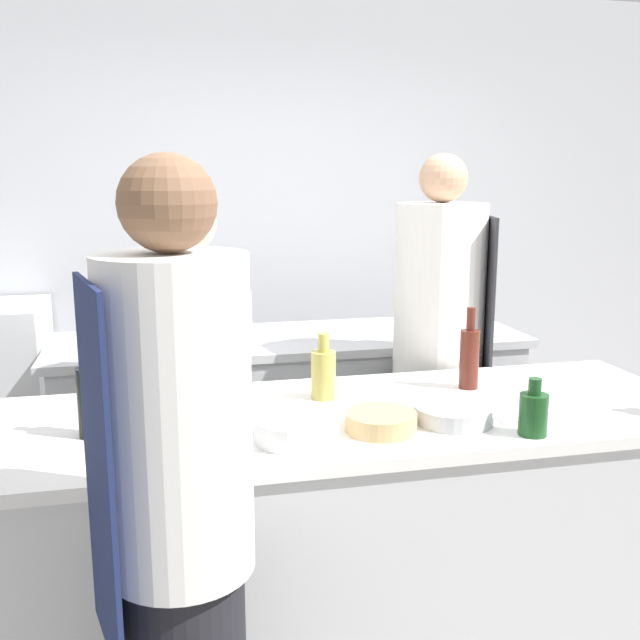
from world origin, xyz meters
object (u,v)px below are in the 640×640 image
(bowl_prep_small, at_px, (381,422))
(cup, at_px, (241,403))
(bottle_wine, at_px, (469,356))
(chef_at_prep_near, at_px, (180,535))
(chef_at_pass_far, at_px, (193,403))
(stockpot, at_px, (223,320))
(bowl_mixing_large, at_px, (191,432))
(bowl_ceramic_blue, at_px, (453,413))
(chef_at_stove, at_px, (438,360))
(bowl_wooden_salad, at_px, (296,429))
(bottle_olive_oil, at_px, (90,399))
(bottle_cooking_oil, at_px, (323,373))
(bottle_vinegar, at_px, (533,413))

(bowl_prep_small, xyz_separation_m, cup, (-0.41, 0.26, 0.01))
(bottle_wine, bearing_deg, bowl_prep_small, -141.62)
(chef_at_prep_near, distance_m, chef_at_pass_far, 1.20)
(chef_at_pass_far, xyz_separation_m, stockpot, (0.18, 0.50, 0.23))
(bowl_mixing_large, relative_size, bowl_ceramic_blue, 0.83)
(bowl_prep_small, relative_size, stockpot, 0.85)
(chef_at_stove, relative_size, bowl_prep_small, 7.92)
(bottle_wine, bearing_deg, bowl_wooden_salad, -152.20)
(bottle_wine, bearing_deg, cup, -173.08)
(bowl_prep_small, bearing_deg, chef_at_stove, 57.64)
(bowl_prep_small, relative_size, bowl_ceramic_blue, 0.87)
(chef_at_prep_near, distance_m, cup, 0.77)
(bottle_wine, bearing_deg, bowl_mixing_large, -162.30)
(bowl_mixing_large, bearing_deg, bowl_wooden_salad, -9.99)
(bowl_ceramic_blue, relative_size, bowl_wooden_salad, 1.01)
(bowl_ceramic_blue, bearing_deg, bowl_wooden_salad, -174.50)
(bowl_ceramic_blue, height_order, stockpot, stockpot)
(chef_at_stove, height_order, chef_at_pass_far, chef_at_stove)
(bottle_wine, bearing_deg, bowl_ceramic_blue, -121.41)
(bowl_prep_small, xyz_separation_m, stockpot, (-0.37, 1.22, 0.10))
(chef_at_pass_far, height_order, bottle_olive_oil, chef_at_pass_far)
(chef_at_prep_near, height_order, cup, chef_at_prep_near)
(bottle_olive_oil, bearing_deg, stockpot, 64.80)
(chef_at_stove, bearing_deg, bottle_olive_oil, -47.00)
(bowl_prep_small, bearing_deg, bottle_cooking_oil, 105.09)
(bowl_mixing_large, height_order, bowl_prep_small, bowl_mixing_large)
(chef_at_stove, height_order, bottle_wine, chef_at_stove)
(chef_at_prep_near, distance_m, bowl_ceramic_blue, 1.03)
(bottle_olive_oil, bearing_deg, bottle_vinegar, -12.39)
(bowl_wooden_salad, bearing_deg, chef_at_stove, 47.07)
(bowl_wooden_salad, distance_m, cup, 0.31)
(bottle_cooking_oil, relative_size, bowl_ceramic_blue, 0.92)
(chef_at_pass_far, bearing_deg, bowl_ceramic_blue, -122.62)
(chef_at_prep_near, bearing_deg, chef_at_stove, -55.07)
(bottle_olive_oil, xyz_separation_m, cup, (0.47, 0.11, -0.08))
(bowl_ceramic_blue, distance_m, cup, 0.71)
(bottle_cooking_oil, height_order, bowl_prep_small, bottle_cooking_oil)
(bowl_wooden_salad, bearing_deg, chef_at_prep_near, -128.81)
(chef_at_prep_near, distance_m, stockpot, 1.73)
(bottle_vinegar, relative_size, bottle_wine, 0.58)
(bottle_vinegar, relative_size, stockpot, 0.68)
(bowl_prep_small, height_order, cup, cup)
(bowl_wooden_salad, bearing_deg, bottle_cooking_oil, 65.74)
(bottle_cooking_oil, xyz_separation_m, stockpot, (-0.28, 0.86, 0.03))
(chef_at_pass_far, bearing_deg, bowl_mixing_large, -174.80)
(bottle_vinegar, distance_m, bowl_ceramic_blue, 0.26)
(bottle_vinegar, bearing_deg, bowl_wooden_salad, 170.78)
(bowl_ceramic_blue, height_order, cup, cup)
(bottle_olive_oil, distance_m, bowl_mixing_large, 0.33)
(bottle_olive_oil, height_order, cup, bottle_olive_oil)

